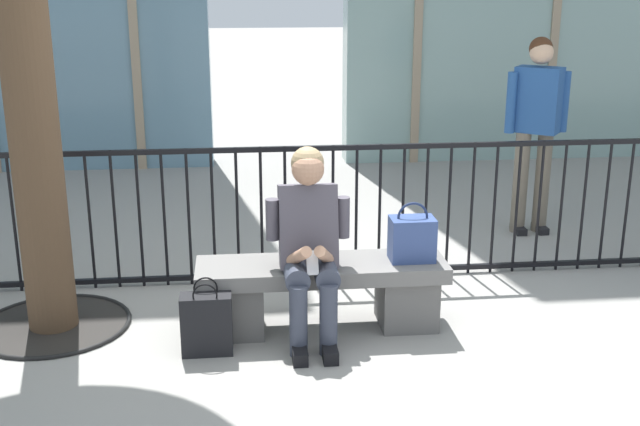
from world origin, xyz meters
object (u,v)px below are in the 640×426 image
(seated_person_with_phone, at_px, (309,240))
(bystander_at_railing, at_px, (536,121))
(stone_bench, at_px, (322,288))
(handbag_on_bench, at_px, (412,238))
(shopping_bag, at_px, (207,323))

(seated_person_with_phone, xyz_separation_m, bystander_at_railing, (2.15, 1.95, 0.35))
(stone_bench, relative_size, handbag_on_bench, 4.14)
(stone_bench, height_order, handbag_on_bench, handbag_on_bench)
(handbag_on_bench, xyz_separation_m, shopping_bag, (-1.31, -0.28, -0.40))
(stone_bench, height_order, bystander_at_railing, bystander_at_railing)
(handbag_on_bench, bearing_deg, shopping_bag, -168.09)
(bystander_at_railing, bearing_deg, stone_bench, -138.59)
(stone_bench, xyz_separation_m, shopping_bag, (-0.73, -0.29, -0.08))
(stone_bench, height_order, seated_person_with_phone, seated_person_with_phone)
(stone_bench, relative_size, shopping_bag, 3.40)
(stone_bench, xyz_separation_m, bystander_at_railing, (2.06, 1.82, 0.73))
(shopping_bag, bearing_deg, seated_person_with_phone, 13.85)
(stone_bench, height_order, shopping_bag, shopping_bag)
(stone_bench, xyz_separation_m, seated_person_with_phone, (-0.09, -0.13, 0.38))
(shopping_bag, height_order, bystander_at_railing, bystander_at_railing)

